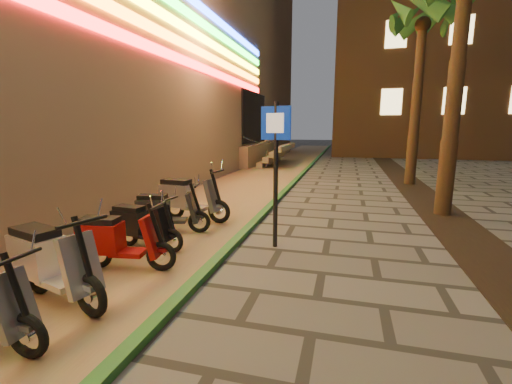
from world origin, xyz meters
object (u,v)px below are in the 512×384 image
(pedestrian_sign, at_px, (276,155))
(scooter_7, at_px, (140,225))
(scooter_5, at_px, (49,261))
(scooter_9, at_px, (187,197))
(scooter_6, at_px, (115,240))
(scooter_8, at_px, (164,211))

(pedestrian_sign, bearing_deg, scooter_7, -146.34)
(scooter_5, bearing_deg, scooter_9, 106.36)
(scooter_7, bearing_deg, pedestrian_sign, 22.38)
(pedestrian_sign, distance_m, scooter_7, 2.84)
(scooter_5, height_order, scooter_6, scooter_5)
(scooter_5, xyz_separation_m, scooter_9, (-0.06, 4.08, 0.02))
(scooter_5, xyz_separation_m, scooter_7, (-0.02, 2.04, -0.09))
(scooter_8, relative_size, scooter_9, 0.84)
(scooter_6, xyz_separation_m, scooter_7, (-0.19, 0.95, -0.03))
(scooter_5, distance_m, scooter_6, 1.10)
(scooter_9, bearing_deg, scooter_5, -83.52)
(scooter_7, bearing_deg, scooter_9, 97.05)
(scooter_5, bearing_deg, scooter_6, 96.57)
(scooter_7, xyz_separation_m, scooter_9, (-0.04, 2.05, 0.11))
(pedestrian_sign, height_order, scooter_8, pedestrian_sign)
(pedestrian_sign, height_order, scooter_6, pedestrian_sign)
(scooter_6, bearing_deg, scooter_8, 87.97)
(scooter_6, height_order, scooter_7, scooter_6)
(pedestrian_sign, xyz_separation_m, scooter_8, (-2.46, 0.24, -1.27))
(scooter_7, xyz_separation_m, scooter_8, (-0.03, 0.96, 0.03))
(scooter_7, relative_size, scooter_8, 0.95)
(scooter_5, bearing_deg, pedestrian_sign, 64.37)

